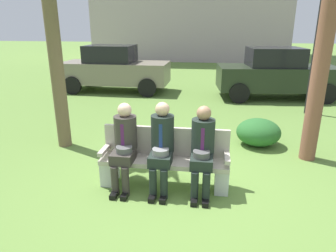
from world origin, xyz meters
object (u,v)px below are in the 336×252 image
Objects in this scene: parked_car_near at (114,69)px; street_lamp at (319,25)px; seated_man_right at (202,146)px; park_bench at (165,159)px; seated_man_middle at (162,143)px; shrub_near_bench at (258,132)px; seated_man_left at (124,142)px; parked_car_far at (276,73)px.

street_lamp is (6.27, -2.12, 1.55)m from parked_car_near.
street_lamp reaches higher than seated_man_right.
park_bench is 1.46× the size of seated_man_middle.
parked_car_near is 0.99× the size of street_lamp.
shrub_near_bench is (1.68, 2.04, -0.46)m from seated_man_middle.
shrub_near_bench is (2.24, 2.04, -0.44)m from seated_man_left.
parked_car_near is (-4.60, 4.80, 0.56)m from shrub_near_bench.
street_lamp is (0.56, -1.81, 1.55)m from parked_car_far.
parked_car_near is (-3.52, 6.84, 0.11)m from seated_man_right.
parked_car_far reaches higher than shrub_near_bench.
park_bench reaches higher than shrub_near_bench.
seated_man_middle is 1.03× the size of seated_man_right.
seated_man_left is at bearing -129.63° from street_lamp.
seated_man_right is 1.45× the size of shrub_near_bench.
street_lamp is (3.91, 4.72, 1.67)m from seated_man_left.
park_bench is at bearing 79.00° from seated_man_middle.
shrub_near_bench is at bearing 50.50° from seated_man_middle.
parked_car_far is at bearing 66.89° from seated_man_middle.
parked_car_near is at bearing 117.24° from seated_man_right.
seated_man_left is 0.33× the size of street_lamp.
parked_car_near is 6.80m from street_lamp.
park_bench is 0.66m from seated_man_right.
park_bench is at bearing -113.34° from parked_car_far.
seated_man_left is 1.45× the size of shrub_near_bench.
parked_car_far is at bearing -3.12° from parked_car_near.
seated_man_left is 3.06m from shrub_near_bench.
parked_car_far is at bearing 71.46° from seated_man_right.
parked_car_far is (2.76, 6.40, 0.41)m from park_bench.
park_bench is at bearing -125.89° from street_lamp.
seated_man_right is 2.35m from shrub_near_bench.
seated_man_middle reaches higher than shrub_near_bench.
park_bench is 0.49× the size of street_lamp.
street_lamp is at bearing 58.14° from shrub_near_bench.
seated_man_left is 0.56m from seated_man_middle.
parked_car_far is at bearing 76.15° from shrub_near_bench.
park_bench is 2.17× the size of shrub_near_bench.
seated_man_left is at bearing -137.72° from shrub_near_bench.
seated_man_middle is 0.33× the size of parked_car_far.
seated_man_middle is at bearing -66.84° from parked_car_near.
seated_man_middle is 0.34× the size of parked_car_near.
parked_car_far is at bearing 66.66° from park_bench.
shrub_near_bench is at bearing 49.08° from park_bench.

